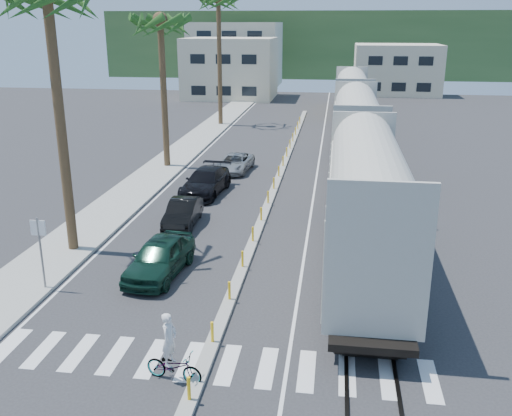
{
  "coord_description": "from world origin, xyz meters",
  "views": [
    {
      "loc": [
        3.65,
        -16.81,
        9.96
      ],
      "look_at": [
        0.24,
        7.36,
        2.0
      ],
      "focal_mm": 40.0,
      "sensor_mm": 36.0,
      "label": 1
    }
  ],
  "objects_px": {
    "car_lead": "(160,257)",
    "street_sign": "(40,243)",
    "cyclist": "(173,360)",
    "car_second": "(183,213)"
  },
  "relations": [
    {
      "from": "street_sign",
      "to": "cyclist",
      "type": "height_order",
      "value": "street_sign"
    },
    {
      "from": "street_sign",
      "to": "car_lead",
      "type": "xyz_separation_m",
      "value": [
        4.01,
        2.05,
        -1.19
      ]
    },
    {
      "from": "street_sign",
      "to": "car_lead",
      "type": "relative_size",
      "value": 0.63
    },
    {
      "from": "cyclist",
      "to": "car_lead",
      "type": "bearing_deg",
      "value": 31.97
    },
    {
      "from": "car_second",
      "to": "street_sign",
      "type": "bearing_deg",
      "value": -114.61
    },
    {
      "from": "cyclist",
      "to": "car_second",
      "type": "bearing_deg",
      "value": 25.71
    },
    {
      "from": "street_sign",
      "to": "car_lead",
      "type": "height_order",
      "value": "street_sign"
    },
    {
      "from": "car_lead",
      "to": "street_sign",
      "type": "bearing_deg",
      "value": -147.79
    },
    {
      "from": "street_sign",
      "to": "car_second",
      "type": "xyz_separation_m",
      "value": [
        3.36,
        8.14,
        -1.31
      ]
    },
    {
      "from": "car_lead",
      "to": "car_second",
      "type": "distance_m",
      "value": 6.13
    }
  ]
}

